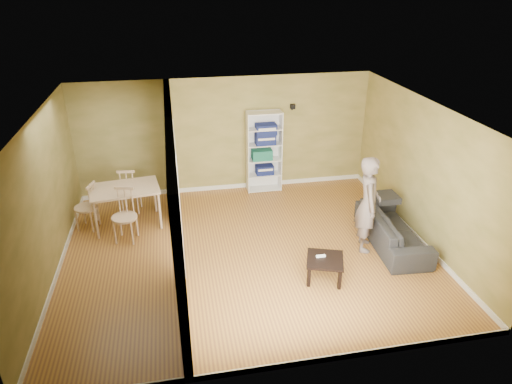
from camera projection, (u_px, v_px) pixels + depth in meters
room_shell at (247, 187)px, 7.71m from camera, size 6.50×6.50×6.50m
partition at (175, 193)px, 7.50m from camera, size 0.22×5.50×2.60m
wall_speaker at (293, 107)px, 10.08m from camera, size 0.10×0.10×0.10m
sofa at (393, 225)px, 8.39m from camera, size 2.08×1.00×0.77m
person at (369, 196)px, 7.98m from camera, size 0.90×0.79×2.09m
bookshelf at (264, 151)px, 10.31m from camera, size 0.78×0.34×1.86m
paper_box_navy_a at (264, 170)px, 10.46m from camera, size 0.40×0.26×0.20m
paper_box_teal at (262, 154)px, 10.28m from camera, size 0.45×0.29×0.23m
paper_box_navy_b at (265, 139)px, 10.14m from camera, size 0.44×0.29×0.23m
paper_box_navy_c at (266, 129)px, 10.04m from camera, size 0.45×0.30×0.23m
coffee_table at (325, 262)px, 7.42m from camera, size 0.58×0.58×0.39m
game_controller at (321, 256)px, 7.44m from camera, size 0.16×0.04×0.03m
dining_table at (125, 192)px, 8.87m from camera, size 1.29×0.86×0.81m
chair_left at (86, 206)px, 8.85m from camera, size 0.56×0.56×0.97m
chair_near at (124, 216)px, 8.43m from camera, size 0.57×0.57×1.03m
chair_far at (130, 189)px, 9.50m from camera, size 0.52×0.52×1.00m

